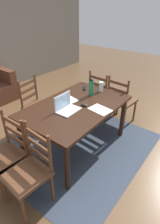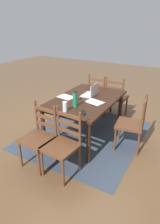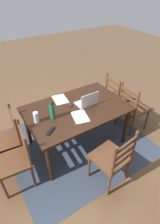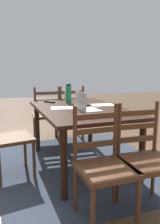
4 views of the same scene
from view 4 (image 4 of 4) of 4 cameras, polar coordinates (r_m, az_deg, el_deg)
The scene contains 15 objects.
ground_plane at distance 3.13m, azimuth 0.17°, elevation -12.71°, with size 14.00×14.00×0.00m, color brown.
area_rug at distance 3.13m, azimuth 0.17°, elevation -12.66°, with size 2.30×2.04×0.01m, color #333D4C.
dining_table at distance 2.92m, azimuth 0.18°, elevation -0.68°, with size 1.57×1.02×0.75m.
chair_left_far at distance 1.96m, azimuth 5.74°, elevation -13.09°, with size 0.44×0.44×0.95m.
chair_right_near at distance 4.02m, azimuth -2.50°, elevation -0.36°, with size 0.47×0.47×0.95m.
chair_far_head at distance 2.79m, azimuth -17.10°, elevation -6.07°, with size 0.50×0.50×0.95m.
chair_left_near at distance 2.16m, azimuth 15.79°, elevation -11.11°, with size 0.47×0.47×0.95m.
chair_right_far at distance 3.92m, azimuth -8.22°, elevation -0.77°, with size 0.48×0.48×0.95m.
laptop at distance 2.71m, azimuth 1.31°, elevation 1.51°, with size 0.32×0.23×0.23m.
water_bottle at distance 3.26m, azimuth -2.81°, elevation 4.71°, with size 0.08×0.08×0.28m.
drinking_glass at distance 3.50m, azimuth -3.26°, elevation 4.06°, with size 0.07×0.07×0.16m, color silver.
computer_mouse at distance 2.99m, azimuth 1.72°, elevation 1.62°, with size 0.06×0.10×0.03m, color black.
tv_remote at distance 3.36m, azimuth -7.45°, elevation 2.48°, with size 0.04×0.17×0.02m, color black.
paper_stack_left at distance 2.90m, azimuth -4.24°, elevation 1.01°, with size 0.21×0.30×0.00m, color white.
paper_stack_right at distance 3.13m, azimuth 5.54°, elevation 1.74°, with size 0.21×0.30×0.00m, color white.
Camera 4 is at (-2.68, 1.00, 1.27)m, focal length 37.32 mm.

